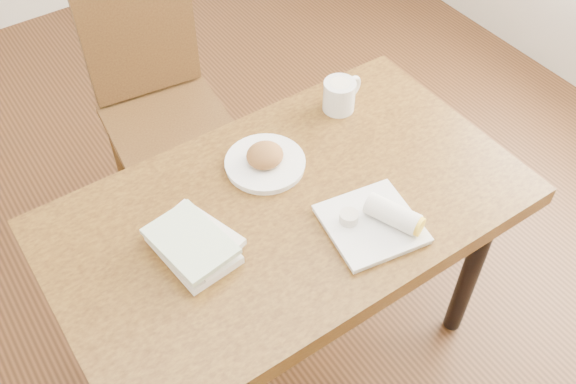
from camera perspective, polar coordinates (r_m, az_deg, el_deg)
ground at (r=2.32m, az=0.00°, el=-13.39°), size 4.00×5.00×0.01m
table at (r=1.77m, az=0.00°, el=-2.97°), size 1.27×0.73×0.75m
chair_far at (r=2.39m, az=-11.47°, el=8.35°), size 0.47×0.47×0.95m
plate_scone at (r=1.78m, az=-2.05°, el=2.82°), size 0.23×0.23×0.07m
coffee_mug at (r=1.95m, az=4.67°, el=8.64°), size 0.14×0.10×0.10m
plate_burrito at (r=1.65m, az=8.01°, el=-2.56°), size 0.26×0.26×0.08m
book_stack at (r=1.60m, az=-8.44°, el=-4.54°), size 0.21×0.25×0.06m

